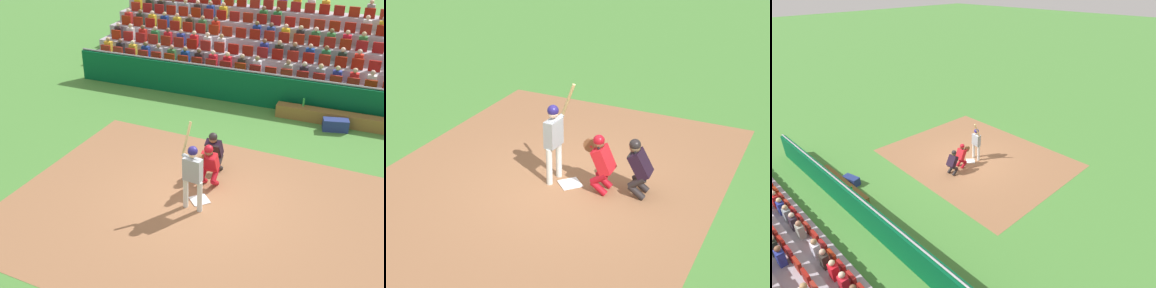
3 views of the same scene
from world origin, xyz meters
TOP-DOWN VIEW (x-y plane):
  - ground_plane at (0.00, 0.00)m, footprint 160.00×160.00m
  - infield_dirt_patch at (0.00, 0.50)m, footprint 9.42×7.55m
  - home_plate_marker at (0.00, 0.00)m, footprint 0.62×0.62m
  - batter_at_plate at (0.04, 0.38)m, footprint 0.58×0.55m
  - catcher_crouching at (0.03, -0.69)m, footprint 0.46×0.71m
  - home_plate_umpire at (0.17, -1.44)m, footprint 0.47×0.50m
  - dugout_wall at (0.00, -6.36)m, footprint 15.16×0.24m
  - dugout_bench at (-2.46, -5.81)m, footprint 3.81×0.40m
  - water_bottle_on_bench at (-1.43, -5.90)m, footprint 0.07×0.07m
  - equipment_duffel_bag at (-2.60, -5.34)m, footprint 0.87×0.54m
  - bleacher_stand at (0.02, -10.90)m, footprint 16.84×4.87m

SIDE VIEW (x-z plane):
  - ground_plane at x=0.00m, z-range 0.00..0.00m
  - infield_dirt_patch at x=0.00m, z-range 0.00..0.01m
  - home_plate_marker at x=0.00m, z-range 0.01..0.02m
  - equipment_duffel_bag at x=-2.60m, z-range 0.00..0.39m
  - dugout_bench at x=-2.46m, z-range 0.00..0.44m
  - water_bottle_on_bench at x=-1.43m, z-range 0.44..0.71m
  - dugout_wall at x=0.00m, z-range -0.03..1.24m
  - home_plate_umpire at x=0.17m, z-range 0.06..1.32m
  - catcher_crouching at x=0.03m, z-range 0.07..1.36m
  - bleacher_stand at x=0.02m, z-range -0.59..2.24m
  - batter_at_plate at x=0.04m, z-range -0.01..2.18m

